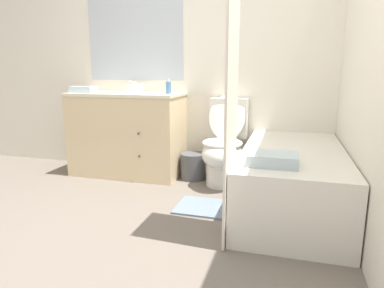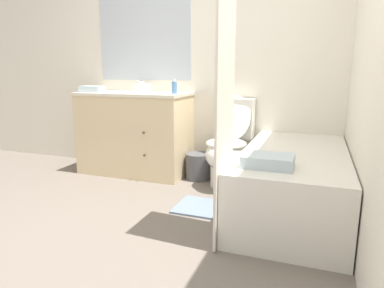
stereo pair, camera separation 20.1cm
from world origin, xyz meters
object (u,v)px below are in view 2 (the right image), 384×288
bath_towel_folded (268,161)px  hand_towel_folded (92,89)px  toilet (229,148)px  wastebasket (198,166)px  bath_mat (212,209)px  bathtub (293,181)px  soap_dispenser (174,87)px  tissue_box (142,88)px  sink_faucet (142,88)px  vanity_cabinet (135,132)px

bath_towel_folded → hand_towel_folded: bearing=155.5°
toilet → hand_towel_folded: (-1.47, -0.07, 0.54)m
wastebasket → bath_towel_folded: bath_towel_folded is taller
wastebasket → hand_towel_folded: hand_towel_folded is taller
toilet → bath_mat: (0.04, -0.64, -0.36)m
bath_mat → wastebasket: bearing=117.4°
bathtub → soap_dispenser: (-1.21, 0.48, 0.69)m
tissue_box → hand_towel_folded: (-0.47, -0.23, -0.01)m
sink_faucet → bath_mat: size_ratio=0.24×
tissue_box → soap_dispenser: (0.43, -0.13, 0.02)m
bathtub → hand_towel_folded: size_ratio=6.33×
toilet → wastebasket: 0.42m
vanity_cabinet → soap_dispenser: size_ratio=8.02×
tissue_box → wastebasket: bearing=-7.0°
soap_dispenser → bath_towel_folded: bearing=-42.9°
sink_faucet → bath_mat: bearing=-39.4°
soap_dispenser → sink_faucet: bearing=155.2°
toilet → bath_towel_folded: toilet is taller
soap_dispenser → hand_towel_folded: 0.91m
toilet → bath_mat: size_ratio=1.46×
bathtub → toilet: bearing=144.5°
vanity_cabinet → soap_dispenser: bearing=-4.3°
bathtub → tissue_box: tissue_box is taller
soap_dispenser → bath_towel_folded: (1.07, -1.00, -0.40)m
wastebasket → hand_towel_folded: (-1.14, -0.14, 0.77)m
hand_towel_folded → bath_towel_folded: (1.97, -0.90, -0.37)m
bathtub → hand_towel_folded: 2.24m
vanity_cabinet → bath_mat: vanity_cabinet is taller
toilet → bathtub: (0.64, -0.45, -0.12)m
tissue_box → hand_towel_folded: tissue_box is taller
hand_towel_folded → tissue_box: bearing=25.6°
hand_towel_folded → vanity_cabinet: bearing=17.5°
bath_towel_folded → wastebasket: bearing=128.6°
soap_dispenser → hand_towel_folded: bearing=-173.9°
bath_towel_folded → sink_faucet: bearing=141.9°
sink_faucet → hand_towel_folded: 0.53m
sink_faucet → wastebasket: bearing=-13.8°
bath_mat → sink_faucet: bearing=140.6°
toilet → soap_dispenser: soap_dispenser is taller
wastebasket → tissue_box: 1.03m
bath_mat → toilet: bearing=93.4°
toilet → bath_towel_folded: bearing=-62.7°
bathtub → wastebasket: bearing=151.4°
vanity_cabinet → toilet: vanity_cabinet is taller
sink_faucet → toilet: 1.21m
bathtub → soap_dispenser: size_ratio=10.85×
soap_dispenser → bath_mat: size_ratio=0.25×
sink_faucet → toilet: size_ratio=0.16×
hand_towel_folded → toilet: bearing=2.6°
bath_towel_folded → bath_mat: bath_towel_folded is taller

